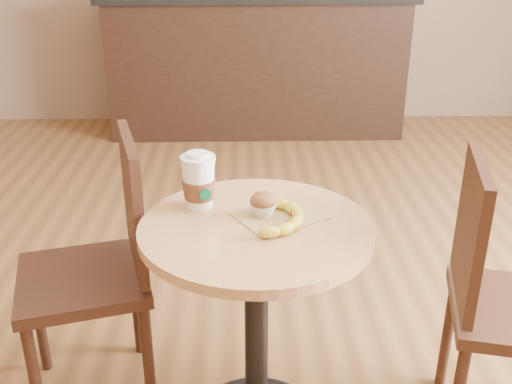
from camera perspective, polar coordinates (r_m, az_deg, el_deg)
The scene contains 8 objects.
cafe_table at distance 1.77m, azimuth 0.03°, elevation -9.94°, with size 0.65×0.65×0.75m.
chair_left at distance 2.01m, azimuth -14.50°, elevation -6.58°, with size 0.50×0.50×0.92m.
chair_right at distance 1.94m, azimuth 22.34°, elevation -9.09°, with size 0.48×0.48×0.91m.
service_counter at distance 4.72m, azimuth 0.09°, elevation 12.05°, with size 2.30×0.65×1.04m.
kraft_bag at distance 1.70m, azimuth 2.39°, elevation -2.23°, with size 0.24×0.18×0.00m, color #9E7C4C.
coffee_cup at distance 1.73m, azimuth -5.47°, elevation 0.85°, with size 0.10×0.10×0.17m.
muffin at distance 1.68m, azimuth 0.70°, elevation -1.14°, with size 0.08×0.08×0.07m.
banana at distance 1.65m, azimuth 2.62°, elevation -2.41°, with size 0.14×0.24×0.03m, color gold, non-canonical shape.
Camera 1 is at (-0.12, -1.43, 1.50)m, focal length 42.00 mm.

